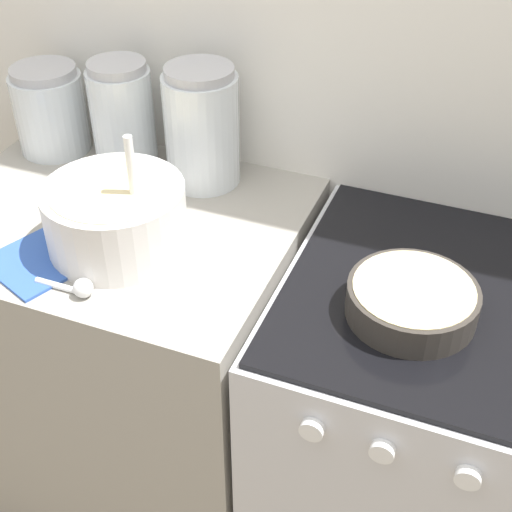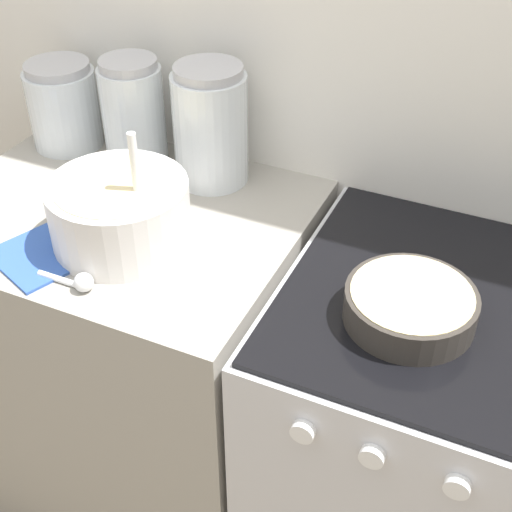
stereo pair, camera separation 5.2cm
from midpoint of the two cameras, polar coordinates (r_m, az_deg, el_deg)
name	(u,v)px [view 2 (the right image)]	position (r m, az deg, el deg)	size (l,w,h in m)	color
wall_back	(353,50)	(1.49, 8.78, 15.96)	(4.52, 0.05, 2.40)	white
countertop_cabinet	(139,364)	(1.80, -8.49, -8.53)	(0.76, 0.61, 0.91)	#9E998E
stove	(427,465)	(1.64, 14.46, -15.93)	(0.65, 0.63, 0.91)	silver
mixing_bowl	(120,209)	(1.38, -9.80, 3.68)	(0.27, 0.27, 0.25)	white
baking_pan	(410,305)	(1.24, 13.42, -3.89)	(0.22, 0.22, 0.06)	#38332D
storage_jar_left	(64,111)	(1.75, -14.25, 11.21)	(0.16, 0.16, 0.20)	silver
storage_jar_middle	(134,119)	(1.64, -8.82, 10.76)	(0.14, 0.14, 0.24)	silver
storage_jar_right	(211,133)	(1.55, -2.67, 9.81)	(0.16, 0.16, 0.26)	silver
recipe_page	(70,241)	(1.44, -13.63, 1.13)	(0.26, 0.33, 0.01)	#3359B2
measuring_spoon	(78,282)	(1.31, -12.94, -2.03)	(0.12, 0.04, 0.04)	white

